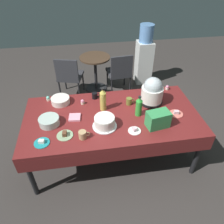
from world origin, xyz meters
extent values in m
plane|color=#383330|center=(0.00, 0.00, 0.00)|extent=(9.00, 9.00, 0.00)
cube|color=maroon|center=(0.00, 0.00, 0.73)|extent=(2.20, 1.10, 0.04)
cylinder|color=black|center=(-1.02, -0.47, 0.35)|extent=(0.06, 0.06, 0.71)
cylinder|color=black|center=(1.02, -0.47, 0.35)|extent=(0.06, 0.06, 0.71)
cylinder|color=black|center=(-1.02, 0.47, 0.35)|extent=(0.06, 0.06, 0.71)
cylinder|color=black|center=(1.02, 0.47, 0.35)|extent=(0.06, 0.06, 0.71)
cube|color=maroon|center=(0.00, -0.55, 0.62)|extent=(2.20, 0.01, 0.18)
cube|color=maroon|center=(0.00, 0.55, 0.62)|extent=(2.20, 0.01, 0.18)
cylinder|color=silver|center=(-0.12, -0.20, 0.76)|extent=(0.29, 0.29, 0.01)
cylinder|color=white|center=(-0.12, -0.20, 0.82)|extent=(0.24, 0.24, 0.12)
cylinder|color=white|center=(-0.12, -0.20, 0.88)|extent=(0.24, 0.24, 0.01)
cylinder|color=black|center=(0.56, 0.19, 0.77)|extent=(0.30, 0.30, 0.04)
cylinder|color=white|center=(0.56, 0.19, 0.89)|extent=(0.29, 0.29, 0.20)
sphere|color=#B2BCC1|center=(0.56, 0.19, 1.00)|extent=(0.25, 0.25, 0.25)
cylinder|color=#B2C6BC|center=(-0.76, -0.05, 0.80)|extent=(0.24, 0.24, 0.09)
cylinder|color=silver|center=(-0.65, 0.37, 0.79)|extent=(0.25, 0.25, 0.08)
cylinder|color=#E07266|center=(0.81, -0.10, 0.75)|extent=(0.18, 0.18, 0.01)
cube|color=beige|center=(0.81, -0.10, 0.78)|extent=(0.07, 0.05, 0.04)
cylinder|color=#8CA87F|center=(-0.58, -0.28, 0.75)|extent=(0.18, 0.18, 0.01)
cube|color=brown|center=(-0.58, -0.28, 0.78)|extent=(0.05, 0.07, 0.05)
cylinder|color=teal|center=(-0.83, -0.36, 0.75)|extent=(0.17, 0.17, 0.01)
cube|color=white|center=(-0.83, -0.36, 0.78)|extent=(0.07, 0.05, 0.04)
cylinder|color=white|center=(0.21, -0.33, 0.75)|extent=(0.15, 0.15, 0.01)
cube|color=beige|center=(0.21, -0.33, 0.78)|extent=(0.05, 0.06, 0.04)
cylinder|color=beige|center=(0.90, 0.47, 0.77)|extent=(0.05, 0.05, 0.03)
sphere|color=pink|center=(0.90, 0.47, 0.79)|extent=(0.05, 0.05, 0.05)
cylinder|color=beige|center=(-0.82, 0.45, 0.77)|extent=(0.05, 0.05, 0.03)
sphere|color=#6BC6B2|center=(-0.82, 0.45, 0.79)|extent=(0.05, 0.05, 0.05)
cylinder|color=beige|center=(-0.35, 0.30, 0.77)|extent=(0.05, 0.05, 0.03)
sphere|color=pink|center=(-0.35, 0.30, 0.79)|extent=(0.05, 0.05, 0.05)
cylinder|color=gold|center=(-0.09, 0.14, 0.88)|extent=(0.08, 0.08, 0.25)
cone|color=gold|center=(-0.09, 0.14, 1.03)|extent=(0.07, 0.07, 0.05)
cylinder|color=black|center=(-0.09, 0.14, 1.06)|extent=(0.04, 0.04, 0.02)
cylinder|color=green|center=(0.33, -0.04, 0.85)|extent=(0.08, 0.08, 0.21)
cone|color=green|center=(0.33, -0.04, 0.98)|extent=(0.07, 0.07, 0.05)
cylinder|color=black|center=(0.33, -0.04, 1.02)|extent=(0.04, 0.04, 0.02)
cylinder|color=olive|center=(0.26, 0.20, 0.80)|extent=(0.08, 0.08, 0.10)
torus|color=olive|center=(0.31, 0.20, 0.80)|extent=(0.06, 0.01, 0.06)
cylinder|color=tan|center=(-0.38, -0.35, 0.80)|extent=(0.09, 0.09, 0.09)
torus|color=tan|center=(-0.33, -0.35, 0.80)|extent=(0.06, 0.01, 0.06)
cylinder|color=black|center=(-0.18, 0.41, 0.79)|extent=(0.07, 0.07, 0.09)
torus|color=black|center=(-0.13, 0.41, 0.80)|extent=(0.06, 0.01, 0.06)
cube|color=#338C4C|center=(0.50, -0.28, 0.85)|extent=(0.28, 0.20, 0.20)
cube|color=pink|center=(-0.47, 0.01, 0.76)|extent=(0.15, 0.15, 0.02)
cube|color=#333338|center=(-0.55, 1.71, 0.42)|extent=(0.53, 0.53, 0.05)
cube|color=#333338|center=(-0.60, 1.52, 0.65)|extent=(0.42, 0.14, 0.40)
cylinder|color=black|center=(-0.32, 1.85, 0.20)|extent=(0.04, 0.04, 0.40)
cylinder|color=black|center=(-0.69, 1.94, 0.20)|extent=(0.04, 0.04, 0.40)
cylinder|color=black|center=(-0.41, 1.48, 0.20)|extent=(0.04, 0.04, 0.40)
cylinder|color=black|center=(-0.78, 1.58, 0.20)|extent=(0.04, 0.04, 0.40)
cube|color=#333338|center=(0.40, 1.71, 0.42)|extent=(0.48, 0.48, 0.05)
cube|color=#333338|center=(0.42, 1.51, 0.65)|extent=(0.42, 0.08, 0.40)
cylinder|color=black|center=(0.57, 1.92, 0.20)|extent=(0.03, 0.03, 0.40)
cylinder|color=black|center=(0.19, 1.88, 0.20)|extent=(0.03, 0.03, 0.40)
cylinder|color=black|center=(0.61, 1.54, 0.20)|extent=(0.03, 0.03, 0.40)
cylinder|color=black|center=(0.23, 1.51, 0.20)|extent=(0.03, 0.03, 0.40)
cylinder|color=#473323|center=(-0.05, 1.86, 0.70)|extent=(0.60, 0.60, 0.03)
cylinder|color=black|center=(-0.05, 1.86, 0.35)|extent=(0.06, 0.06, 0.67)
cylinder|color=black|center=(-0.05, 1.86, 0.01)|extent=(0.44, 0.44, 0.02)
cube|color=silver|center=(1.00, 2.02, 0.45)|extent=(0.32, 0.32, 0.90)
cylinder|color=#6699D8|center=(1.00, 2.02, 1.07)|extent=(0.28, 0.28, 0.34)
camera|label=1|loc=(-0.32, -2.07, 2.45)|focal=34.30mm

